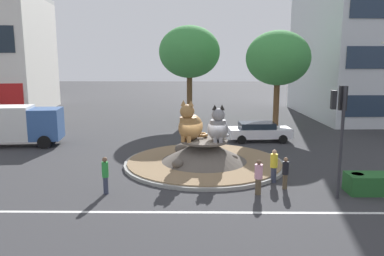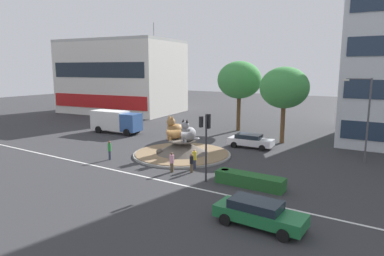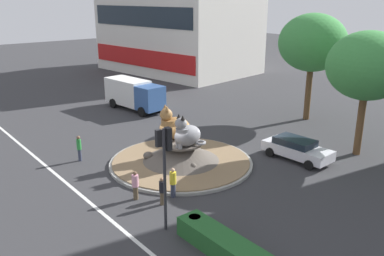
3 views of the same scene
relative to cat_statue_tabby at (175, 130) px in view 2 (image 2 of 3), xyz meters
The scene contains 19 objects.
ground_plane 2.49m from the cat_statue_tabby, ahead, with size 160.00×160.00×0.00m, color #333335.
lane_centreline 7.47m from the cat_statue_tabby, 83.40° to the right, with size 112.00×0.20×0.01m, color silver.
roundabout_island 1.95m from the cat_statue_tabby, ahead, with size 9.36×9.36×1.49m.
cat_statue_tabby is the anchor object (origin of this frame).
cat_statue_grey 1.61m from the cat_statue_tabby, ahead, with size 1.34×2.08×2.14m.
traffic_light_mast 8.57m from the cat_statue_tabby, 38.82° to the right, with size 0.74×0.51×5.01m.
shophouse_block 35.06m from the cat_statue_tabby, 142.23° to the left, with size 22.44×16.38×16.73m.
clipped_hedge_strip 11.07m from the cat_statue_tabby, 25.40° to the right, with size 4.97×1.20×0.90m, color #235B28.
broadleaf_tree_behind_island 15.60m from the cat_statue_tabby, 91.11° to the left, with size 5.75×5.75×9.19m.
second_tree_near_tower 13.31m from the cat_statue_tabby, 55.93° to the left, with size 5.33×5.33×8.44m.
streetlight_arm 17.13m from the cat_statue_tabby, 22.83° to the left, with size 2.33×0.33×7.45m.
pedestrian_black_shirt 6.39m from the cat_statue_tabby, 42.07° to the right, with size 0.30×0.30×1.56m.
pedestrian_pink_shirt 6.05m from the cat_statue_tabby, 56.93° to the right, with size 0.37×0.37×1.64m.
pedestrian_green_shirt 6.40m from the cat_statue_tabby, 127.78° to the right, with size 0.30×0.30×1.75m.
pedestrian_yellow_shirt 5.51m from the cat_statue_tabby, 36.81° to the right, with size 0.37×0.37×1.69m.
sedan_on_far_lane 8.41m from the cat_statue_tabby, 52.02° to the left, with size 4.72×2.28×1.43m.
hatchback_near_shophouse 16.37m from the cat_statue_tabby, 38.67° to the right, with size 4.84×2.05×1.42m.
delivery_box_truck 13.65m from the cat_statue_tabby, 159.50° to the left, with size 6.97×3.04×2.84m.
litter_bin 9.29m from the cat_statue_tabby, 30.44° to the right, with size 0.56×0.56×0.90m.
Camera 2 is at (18.13, -26.34, 8.30)m, focal length 31.94 mm.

